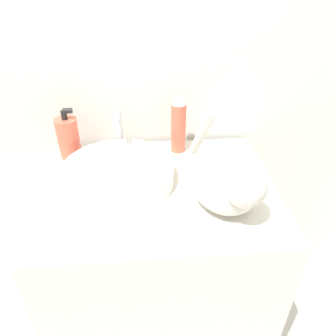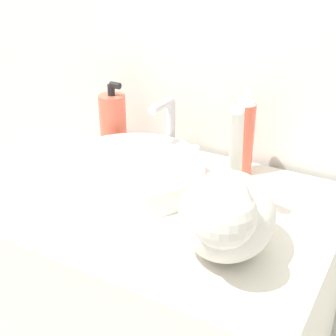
# 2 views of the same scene
# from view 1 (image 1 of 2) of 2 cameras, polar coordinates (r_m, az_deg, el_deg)

# --- Properties ---
(wall_back) EXTENTS (6.00, 0.05, 2.50)m
(wall_back) POSITION_cam_1_polar(r_m,az_deg,el_deg) (1.15, -3.08, 24.87)
(wall_back) COLOR silver
(wall_back) RESTS_ON ground_plane
(vanity_cabinet) EXTENTS (0.73, 0.59, 0.82)m
(vanity_cabinet) POSITION_cam_1_polar(r_m,az_deg,el_deg) (1.31, -1.37, -17.62)
(vanity_cabinet) COLOR silver
(vanity_cabinet) RESTS_ON ground_plane
(sink_basin) EXTENTS (0.35, 0.35, 0.06)m
(sink_basin) POSITION_cam_1_polar(r_m,az_deg,el_deg) (1.04, -8.71, -1.09)
(sink_basin) COLOR white
(sink_basin) RESTS_ON vanity_cabinet
(faucet) EXTENTS (0.17, 0.11, 0.16)m
(faucet) POSITION_cam_1_polar(r_m,az_deg,el_deg) (1.17, -8.48, 5.75)
(faucet) COLOR silver
(faucet) RESTS_ON vanity_cabinet
(cat) EXTENTS (0.24, 0.36, 0.25)m
(cat) POSITION_cam_1_polar(r_m,az_deg,el_deg) (0.90, 10.28, -2.49)
(cat) COLOR silver
(cat) RESTS_ON vanity_cabinet
(soap_bottle) EXTENTS (0.07, 0.07, 0.18)m
(soap_bottle) POSITION_cam_1_polar(r_m,az_deg,el_deg) (1.18, -16.95, 5.09)
(soap_bottle) COLOR #EF6047
(soap_bottle) RESTS_ON vanity_cabinet
(spray_bottle) EXTENTS (0.05, 0.05, 0.22)m
(spray_bottle) POSITION_cam_1_polar(r_m,az_deg,el_deg) (1.15, 1.84, 7.63)
(spray_bottle) COLOR #EF6047
(spray_bottle) RESTS_ON vanity_cabinet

